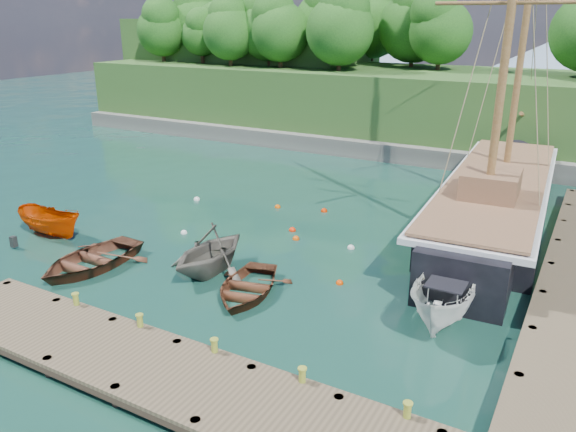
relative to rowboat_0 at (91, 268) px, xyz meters
name	(u,v)px	position (x,y,z in m)	size (l,w,h in m)	color
ground	(251,288)	(7.04, 1.76, 0.00)	(160.00, 160.00, 0.00)	#1A3D36
dock_near	(185,381)	(9.04, -4.74, 0.43)	(20.00, 3.20, 1.10)	#4B402F
bollard_0	(79,320)	(3.04, -3.34, 0.00)	(0.26, 0.26, 0.45)	olive
bollard_1	(142,342)	(6.04, -3.34, 0.00)	(0.26, 0.26, 0.45)	olive
bollard_2	(216,369)	(9.04, -3.34, 0.00)	(0.26, 0.26, 0.45)	olive
bollard_3	(302,399)	(12.04, -3.34, 0.00)	(0.26, 0.26, 0.45)	olive
rowboat_0	(91,268)	(0.00, 0.00, 0.00)	(3.50, 4.90, 1.02)	brown
rowboat_1	(211,272)	(4.73, 2.18, 0.00)	(3.64, 4.21, 2.22)	#5B564C
rowboat_2	(247,294)	(7.17, 1.23, 0.00)	(2.98, 4.18, 0.86)	#512B19
motorboat_orange	(52,235)	(-4.64, 1.74, 0.00)	(1.53, 4.07, 1.57)	#BA3900
cabin_boat_white	(444,318)	(14.34, 3.15, 0.00)	(2.00, 5.32, 2.06)	silver
schooner	(495,206)	(14.04, 13.70, 1.08)	(5.84, 26.78, 19.48)	black
mooring_buoy_0	(184,233)	(0.87, 5.13, 0.00)	(0.32, 0.32, 0.32)	white
mooring_buoy_1	(292,231)	(5.40, 8.09, 0.00)	(0.35, 0.35, 0.35)	red
mooring_buoy_2	(296,239)	(6.11, 7.16, 0.00)	(0.34, 0.34, 0.34)	#D04A06
mooring_buoy_3	(351,249)	(8.89, 7.42, 0.00)	(0.34, 0.34, 0.34)	silver
mooring_buoy_4	(278,208)	(2.91, 10.87, 0.00)	(0.33, 0.33, 0.33)	#E45301
mooring_buoy_5	(324,212)	(5.50, 11.54, 0.00)	(0.36, 0.36, 0.36)	red
mooring_buoy_6	(197,200)	(-1.94, 9.74, 0.00)	(0.37, 0.37, 0.37)	silver
mooring_buoy_7	(340,284)	(9.95, 3.81, 0.00)	(0.30, 0.30, 0.30)	#F23D00
headland	(317,70)	(-5.84, 33.12, 5.54)	(51.00, 19.31, 12.90)	#474744
distant_ridge	(557,62)	(11.35, 71.76, 4.35)	(117.00, 40.00, 10.00)	#728CA5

